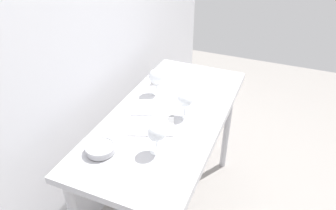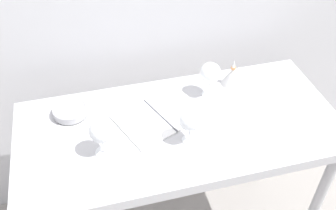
{
  "view_description": "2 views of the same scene",
  "coord_description": "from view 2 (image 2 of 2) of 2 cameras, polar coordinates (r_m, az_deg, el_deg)",
  "views": [
    {
      "loc": [
        -1.41,
        -0.59,
        1.96
      ],
      "look_at": [
        -0.0,
        -0.0,
        0.96
      ],
      "focal_mm": 33.14,
      "sensor_mm": 36.0,
      "label": 1
    },
    {
      "loc": [
        -0.35,
        -1.14,
        2.05
      ],
      "look_at": [
        -0.05,
        0.01,
        1.01
      ],
      "focal_mm": 40.82,
      "sensor_mm": 36.0,
      "label": 2
    }
  ],
  "objects": [
    {
      "name": "steel_counter",
      "position": [
        1.72,
        1.76,
        -5.43
      ],
      "size": [
        1.4,
        0.65,
        0.9
      ],
      "color": "#B6B6BB",
      "rests_on": "ground_plane"
    },
    {
      "name": "tasting_sheet_upper",
      "position": [
        1.76,
        16.27,
        -1.51
      ],
      "size": [
        0.3,
        0.31,
        0.0
      ],
      "primitive_type": "cube",
      "rotation": [
        0.0,
        0.0,
        -0.7
      ],
      "color": "white",
      "rests_on": "steel_counter"
    },
    {
      "name": "open_notebook",
      "position": [
        1.68,
        -1.23,
        -1.61
      ],
      "size": [
        0.43,
        0.37,
        0.01
      ],
      "rotation": [
        0.0,
        0.0,
        0.38
      ],
      "color": "white",
      "rests_on": "steel_counter"
    },
    {
      "name": "tasting_bowl",
      "position": [
        1.73,
        -14.39,
        -0.84
      ],
      "size": [
        0.15,
        0.15,
        0.04
      ],
      "color": "#4C4C4C",
      "rests_on": "steel_counter"
    },
    {
      "name": "decanter_funnel",
      "position": [
        1.86,
        9.56,
        4.3
      ],
      "size": [
        0.1,
        0.1,
        0.14
      ],
      "color": "silver",
      "rests_on": "steel_counter"
    },
    {
      "name": "wine_glass_near_center",
      "position": [
        1.51,
        3.31,
        -2.35
      ],
      "size": [
        0.09,
        0.09,
        0.16
      ],
      "color": "white",
      "rests_on": "steel_counter"
    },
    {
      "name": "wine_glass_near_left",
      "position": [
        1.48,
        -9.96,
        -4.01
      ],
      "size": [
        0.09,
        0.09,
        0.17
      ],
      "color": "white",
      "rests_on": "steel_counter"
    },
    {
      "name": "wine_glass_far_right",
      "position": [
        1.73,
        6.33,
        4.71
      ],
      "size": [
        0.1,
        0.1,
        0.18
      ],
      "color": "white",
      "rests_on": "steel_counter"
    }
  ]
}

